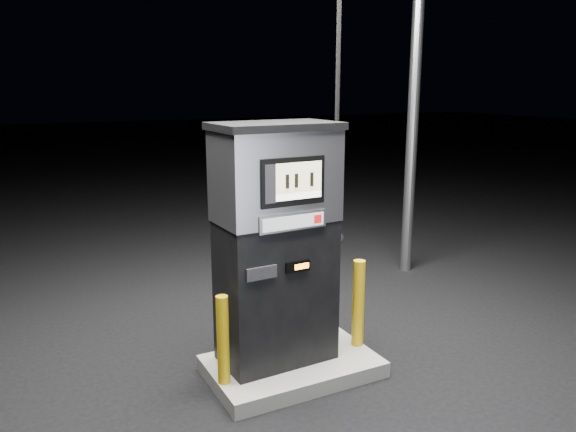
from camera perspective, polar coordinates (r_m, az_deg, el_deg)
name	(u,v)px	position (r m, az deg, el deg)	size (l,w,h in m)	color
ground	(292,373)	(5.67, 0.40, -15.67)	(80.00, 80.00, 0.00)	black
pump_island	(292,366)	(5.63, 0.40, -15.00)	(1.60, 1.00, 0.15)	slate
fuel_dispenser	(276,243)	(5.20, -1.20, -2.71)	(1.25, 0.71, 4.70)	black
bollard_left	(223,340)	(5.06, -6.62, -12.41)	(0.11, 0.11, 0.82)	gold
bollard_right	(358,303)	(5.74, 7.15, -8.78)	(0.12, 0.12, 0.90)	gold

